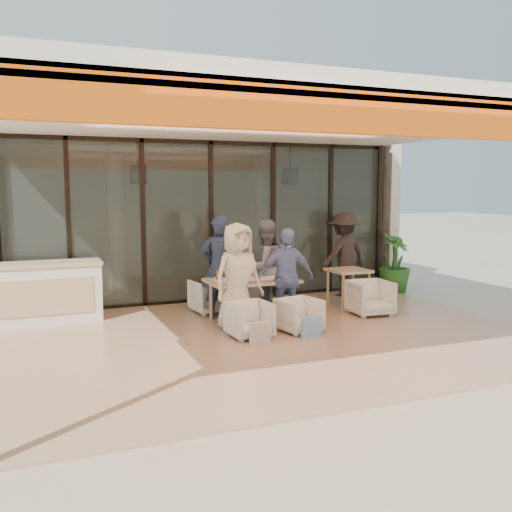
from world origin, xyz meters
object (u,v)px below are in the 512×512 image
(dining_table, at_px, (251,282))
(diner_navy, at_px, (220,268))
(chair_near_right, at_px, (299,314))
(standing_woman, at_px, (344,255))
(chair_far_right, at_px, (254,291))
(diner_cream, at_px, (238,277))
(host_counter, at_px, (45,292))
(chair_near_left, at_px, (250,318))
(side_table, at_px, (348,275))
(potted_palm, at_px, (395,263))
(chair_far_left, at_px, (211,295))
(diner_grey, at_px, (264,268))
(diner_periwinkle, at_px, (286,277))
(side_chair, at_px, (370,296))

(dining_table, height_order, diner_navy, diner_navy)
(chair_near_right, bearing_deg, standing_woman, 34.89)
(chair_far_right, xyz_separation_m, diner_cream, (-0.84, -1.40, 0.51))
(host_counter, bearing_deg, chair_near_left, -38.32)
(side_table, bearing_deg, dining_table, -169.43)
(chair_near_left, relative_size, potted_palm, 0.48)
(chair_far_left, height_order, chair_far_right, chair_far_right)
(diner_navy, distance_m, diner_grey, 0.84)
(dining_table, bearing_deg, chair_near_right, -66.00)
(host_counter, height_order, potted_palm, potted_palm)
(standing_woman, bearing_deg, chair_far_right, -0.12)
(diner_periwinkle, relative_size, side_chair, 2.30)
(diner_navy, relative_size, diner_cream, 1.04)
(diner_navy, xyz_separation_m, diner_cream, (0.00, -0.90, -0.04))
(chair_far_left, relative_size, diner_navy, 0.38)
(side_chair, xyz_separation_m, standing_woman, (0.51, 1.77, 0.54))
(diner_grey, bearing_deg, host_counter, -26.63)
(chair_far_left, height_order, diner_grey, diner_grey)
(diner_periwinkle, bearing_deg, side_chair, 11.06)
(host_counter, distance_m, dining_table, 3.48)
(host_counter, bearing_deg, side_table, -9.19)
(host_counter, distance_m, diner_cream, 3.32)
(chair_far_right, height_order, side_chair, side_chair)
(diner_grey, xyz_separation_m, diner_cream, (-0.84, -0.90, 0.01))
(chair_far_left, xyz_separation_m, side_table, (2.56, -0.54, 0.29))
(chair_far_left, xyz_separation_m, potted_palm, (4.39, 0.51, 0.31))
(side_table, distance_m, side_chair, 0.80)
(host_counter, height_order, chair_near_left, host_counter)
(side_table, bearing_deg, host_counter, 170.81)
(chair_far_left, relative_size, chair_far_right, 0.97)
(chair_near_left, relative_size, chair_near_right, 1.02)
(diner_periwinkle, height_order, potted_palm, diner_periwinkle)
(chair_far_right, distance_m, diner_grey, 0.71)
(standing_woman, bearing_deg, dining_table, 15.99)
(chair_near_left, bearing_deg, standing_woman, 34.70)
(diner_grey, xyz_separation_m, potted_palm, (3.55, 1.01, -0.21))
(host_counter, xyz_separation_m, side_chair, (5.38, -1.62, -0.18))
(host_counter, relative_size, diner_periwinkle, 1.14)
(host_counter, distance_m, side_chair, 5.62)
(diner_cream, bearing_deg, host_counter, 136.33)
(dining_table, bearing_deg, diner_grey, 46.21)
(chair_near_left, distance_m, side_table, 2.92)
(chair_far_left, height_order, standing_woman, standing_woman)
(dining_table, distance_m, diner_navy, 0.65)
(diner_periwinkle, height_order, side_table, diner_periwinkle)
(chair_near_right, bearing_deg, chair_far_right, 78.13)
(chair_near_left, relative_size, diner_periwinkle, 0.38)
(diner_navy, xyz_separation_m, side_table, (2.56, -0.04, -0.27))
(diner_grey, distance_m, diner_periwinkle, 0.90)
(host_counter, xyz_separation_m, diner_periwinkle, (3.66, -1.73, 0.28))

